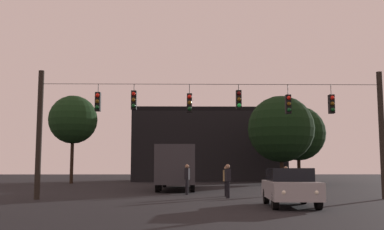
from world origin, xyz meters
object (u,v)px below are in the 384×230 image
tree_behind_building (73,120)px  tree_right_far (298,133)px  pedestrian_crossing_center (286,179)px  tree_left_silhouette (281,129)px  pedestrian_near_bus (226,179)px  pedestrian_crossing_right (228,179)px  car_near_right (290,186)px  city_bus (177,163)px  pedestrian_crossing_left (187,177)px

tree_behind_building → tree_right_far: 23.22m
pedestrian_crossing_center → tree_left_silhouette: 17.27m
tree_right_far → pedestrian_near_bus: bearing=-113.1°
pedestrian_crossing_right → tree_behind_building: (-13.53, 22.87, 5.44)m
pedestrian_crossing_center → pedestrian_crossing_right: pedestrian_crossing_right is taller
car_near_right → tree_left_silhouette: 25.04m
tree_left_silhouette → pedestrian_crossing_center: bearing=-101.2°
city_bus → car_near_right: size_ratio=2.49×
pedestrian_crossing_center → pedestrian_crossing_right: bearing=-143.2°
pedestrian_near_bus → tree_right_far: tree_right_far is taller
pedestrian_crossing_center → tree_behind_building: (-17.11, 20.19, 5.50)m
pedestrian_near_bus → tree_left_silhouette: bearing=69.0°
pedestrian_near_bus → tree_left_silhouette: size_ratio=0.20×
city_bus → pedestrian_crossing_right: bearing=-74.6°
pedestrian_crossing_left → pedestrian_crossing_center: size_ratio=1.07×
city_bus → car_near_right: city_bus is taller
pedestrian_crossing_center → pedestrian_near_bus: bearing=-161.6°
car_near_right → pedestrian_crossing_center: bearing=78.5°
car_near_right → tree_right_far: size_ratio=0.55×
city_bus → pedestrian_crossing_right: size_ratio=6.41×
tree_left_silhouette → tree_behind_building: size_ratio=0.93×
pedestrian_near_bus → tree_right_far: 24.71m
pedestrian_crossing_center → tree_left_silhouette: bearing=78.8°
city_bus → tree_left_silhouette: tree_left_silhouette is taller
pedestrian_crossing_center → pedestrian_crossing_right: size_ratio=0.95×
city_bus → tree_left_silhouette: 13.60m
pedestrian_crossing_center → tree_right_far: size_ratio=0.20×
pedestrian_crossing_left → pedestrian_near_bus: pedestrian_crossing_left is taller
tree_behind_building → pedestrian_crossing_right: bearing=-59.4°
pedestrian_crossing_center → pedestrian_near_bus: 3.71m
pedestrian_crossing_right → tree_right_far: tree_right_far is taller
pedestrian_crossing_right → tree_behind_building: size_ratio=0.19×
pedestrian_near_bus → tree_behind_building: size_ratio=0.19×
car_near_right → tree_right_far: (7.62, 28.98, 4.34)m
city_bus → tree_behind_building: bearing=130.0°
car_near_right → tree_behind_building: 32.47m
pedestrian_crossing_left → tree_behind_building: size_ratio=0.20×
tree_right_far → car_near_right: bearing=-104.7°
pedestrian_crossing_left → tree_left_silhouette: bearing=60.9°
city_bus → pedestrian_near_bus: city_bus is taller
pedestrian_crossing_left → tree_behind_building: bearing=120.2°
city_bus → pedestrian_near_bus: 9.03m
tree_right_far → pedestrian_crossing_left: bearing=-119.4°
pedestrian_crossing_left → tree_right_far: 24.18m
city_bus → tree_right_far: (12.39, 13.86, 3.27)m
tree_left_silhouette → tree_right_far: tree_left_silhouette is taller
city_bus → pedestrian_near_bus: size_ratio=6.71×
city_bus → car_near_right: 15.89m
pedestrian_crossing_left → tree_behind_building: tree_behind_building is taller
pedestrian_crossing_center → pedestrian_near_bus: pedestrian_near_bus is taller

